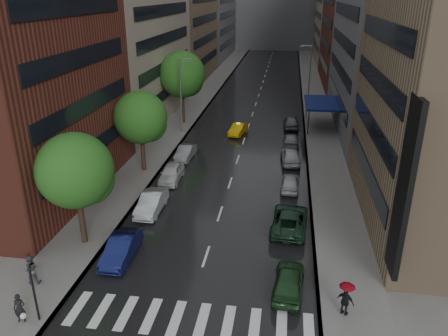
{
  "coord_description": "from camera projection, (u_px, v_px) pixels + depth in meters",
  "views": [
    {
      "loc": [
        4.73,
        -20.0,
        16.28
      ],
      "look_at": [
        0.0,
        12.18,
        3.0
      ],
      "focal_mm": 35.0,
      "sensor_mm": 36.0,
      "label": 1
    }
  ],
  "objects": [
    {
      "name": "awning",
      "position": [
        321.0,
        103.0,
        54.77
      ],
      "size": [
        4.0,
        8.0,
        3.12
      ],
      "color": "navy",
      "rests_on": "sidewalk_right"
    },
    {
      "name": "ped_black_umbrella",
      "position": [
        30.0,
        265.0,
        25.49
      ],
      "size": [
        1.07,
        0.98,
        2.09
      ],
      "color": "#4B4A4F",
      "rests_on": "sidewalk_left"
    },
    {
      "name": "ground",
      "position": [
        193.0,
        295.0,
        25.11
      ],
      "size": [
        220.0,
        220.0,
        0.0
      ],
      "primitive_type": "plane",
      "color": "gray",
      "rests_on": "ground"
    },
    {
      "name": "tree_mid",
      "position": [
        140.0,
        118.0,
        40.29
      ],
      "size": [
        4.92,
        4.92,
        7.85
      ],
      "color": "#382619",
      "rests_on": "ground"
    },
    {
      "name": "sidewalk_right",
      "position": [
        314.0,
        100.0,
        69.67
      ],
      "size": [
        4.0,
        140.0,
        0.15
      ],
      "primitive_type": "cube",
      "color": "gray",
      "rests_on": "ground"
    },
    {
      "name": "parked_cars_right",
      "position": [
        290.0,
        172.0,
        40.28
      ],
      "size": [
        2.85,
        37.45,
        1.56
      ],
      "color": "#1C3F1E",
      "rests_on": "ground"
    },
    {
      "name": "ped_red_umbrella",
      "position": [
        346.0,
        296.0,
        22.99
      ],
      "size": [
        1.04,
        0.87,
        2.01
      ],
      "color": "black",
      "rests_on": "sidewalk_right"
    },
    {
      "name": "tree_near",
      "position": [
        75.0,
        171.0,
        28.2
      ],
      "size": [
        5.0,
        5.0,
        7.98
      ],
      "color": "#382619",
      "rests_on": "ground"
    },
    {
      "name": "ped_bag_walker",
      "position": [
        20.0,
        309.0,
        22.63
      ],
      "size": [
        0.7,
        0.53,
        1.66
      ],
      "color": "black",
      "rests_on": "sidewalk_left"
    },
    {
      "name": "crosswalk",
      "position": [
        189.0,
        319.0,
        23.25
      ],
      "size": [
        13.15,
        2.8,
        0.01
      ],
      "color": "silver",
      "rests_on": "ground"
    },
    {
      "name": "street_lamp_right",
      "position": [
        309.0,
        75.0,
        63.44
      ],
      "size": [
        1.74,
        0.22,
        9.0
      ],
      "color": "gray",
      "rests_on": "sidewalk_right"
    },
    {
      "name": "tree_far",
      "position": [
        182.0,
        74.0,
        55.08
      ],
      "size": [
        5.88,
        5.88,
        9.37
      ],
      "color": "#382619",
      "rests_on": "ground"
    },
    {
      "name": "taxi",
      "position": [
        238.0,
        129.0,
        52.84
      ],
      "size": [
        2.17,
        4.23,
        1.33
      ],
      "primitive_type": "imported",
      "rotation": [
        0.0,
        0.0,
        -0.2
      ],
      "color": "#EEB30C",
      "rests_on": "ground"
    },
    {
      "name": "parked_cars_left",
      "position": [
        160.0,
        190.0,
        36.61
      ],
      "size": [
        1.88,
        22.78,
        1.51
      ],
      "color": "#0E1444",
      "rests_on": "ground"
    },
    {
      "name": "traffic_light",
      "position": [
        33.0,
        287.0,
        22.27
      ],
      "size": [
        0.18,
        0.15,
        3.45
      ],
      "color": "black",
      "rests_on": "sidewalk_left"
    },
    {
      "name": "sidewalk_left",
      "position": [
        203.0,
        96.0,
        72.09
      ],
      "size": [
        4.0,
        140.0,
        0.15
      ],
      "primitive_type": "cube",
      "color": "gray",
      "rests_on": "ground"
    },
    {
      "name": "street_lamp_left",
      "position": [
        182.0,
        94.0,
        51.78
      ],
      "size": [
        1.74,
        0.22,
        9.0
      ],
      "color": "gray",
      "rests_on": "sidewalk_left"
    },
    {
      "name": "road",
      "position": [
        258.0,
        98.0,
        70.9
      ],
      "size": [
        14.0,
        140.0,
        0.01
      ],
      "primitive_type": "cube",
      "color": "black",
      "rests_on": "ground"
    }
  ]
}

